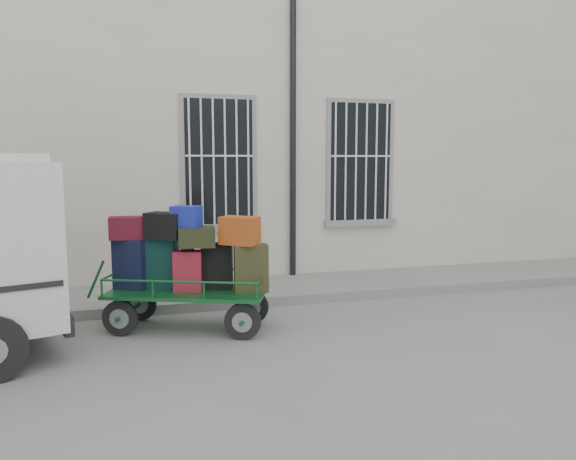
# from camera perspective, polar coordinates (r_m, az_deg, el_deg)

# --- Properties ---
(ground) EXTENTS (80.00, 80.00, 0.00)m
(ground) POSITION_cam_1_polar(r_m,az_deg,el_deg) (7.61, -0.15, -10.42)
(ground) COLOR slate
(ground) RESTS_ON ground
(building) EXTENTS (24.00, 5.15, 6.00)m
(building) POSITION_cam_1_polar(r_m,az_deg,el_deg) (12.65, -7.06, 10.32)
(building) COLOR beige
(building) RESTS_ON ground
(sidewalk) EXTENTS (24.00, 1.70, 0.15)m
(sidewalk) POSITION_cam_1_polar(r_m,az_deg,el_deg) (9.65, -3.73, -6.16)
(sidewalk) COLOR slate
(sidewalk) RESTS_ON ground
(luggage_cart) EXTENTS (2.49, 1.66, 1.69)m
(luggage_cart) POSITION_cam_1_polar(r_m,az_deg,el_deg) (7.68, -10.25, -3.39)
(luggage_cart) COLOR black
(luggage_cart) RESTS_ON ground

